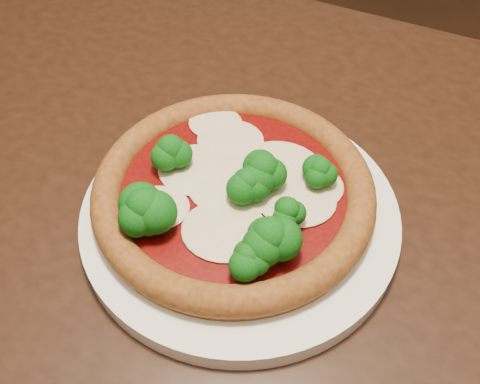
# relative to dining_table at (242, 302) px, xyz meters

# --- Properties ---
(dining_table) EXTENTS (1.27, 1.13, 0.75)m
(dining_table) POSITION_rel_dining_table_xyz_m (0.00, 0.00, 0.00)
(dining_table) COLOR black
(dining_table) RESTS_ON floor
(plate) EXTENTS (0.29, 0.29, 0.02)m
(plate) POSITION_rel_dining_table_xyz_m (-0.01, 0.03, 0.11)
(plate) COLOR white
(plate) RESTS_ON dining_table
(pizza) EXTENTS (0.26, 0.26, 0.06)m
(pizza) POSITION_rel_dining_table_xyz_m (-0.01, 0.03, 0.14)
(pizza) COLOR brown
(pizza) RESTS_ON plate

